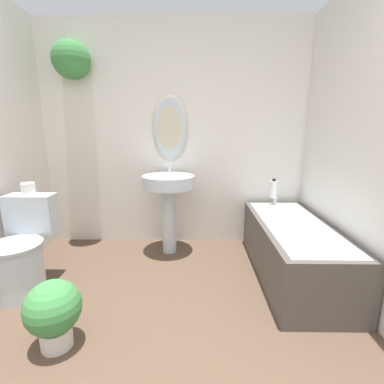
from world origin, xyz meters
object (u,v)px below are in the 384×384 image
Objects in this scene: toilet at (21,254)px; bathtub at (293,248)px; pedestal_sink at (169,193)px; toilet_paper_roll at (28,189)px; potted_plant at (53,311)px; shampoo_bottle at (274,189)px.

toilet is 2.27m from bathtub.
toilet is at bearing -173.31° from bathtub.
pedestal_sink reaches higher than toilet.
potted_plant is at bearing -55.54° from toilet_paper_roll.
shampoo_bottle is at bearing 17.04° from toilet_paper_roll.
shampoo_bottle is (2.23, 0.89, 0.34)m from toilet.
toilet is 2.42m from shampoo_bottle.
potted_plant is at bearing -47.50° from toilet.
toilet_paper_roll is (0.00, 0.20, 0.49)m from toilet.
pedestal_sink reaches higher than shampoo_bottle.
toilet is 3.64× the size of shampoo_bottle.
pedestal_sink is 1.12m from shampoo_bottle.
toilet is at bearing 132.50° from potted_plant.
bathtub is 3.43× the size of potted_plant.
toilet is 0.83m from potted_plant.
shampoo_bottle is (1.11, 0.15, 0.02)m from pedestal_sink.
toilet is 6.83× the size of toilet_paper_roll.
shampoo_bottle is at bearing 7.48° from pedestal_sink.
toilet is 0.53m from toilet_paper_roll.
potted_plant is (-1.67, -1.50, -0.42)m from shampoo_bottle.
toilet_paper_roll is (-2.26, -0.06, 0.55)m from bathtub.
potted_plant is 1.13m from toilet_paper_roll.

